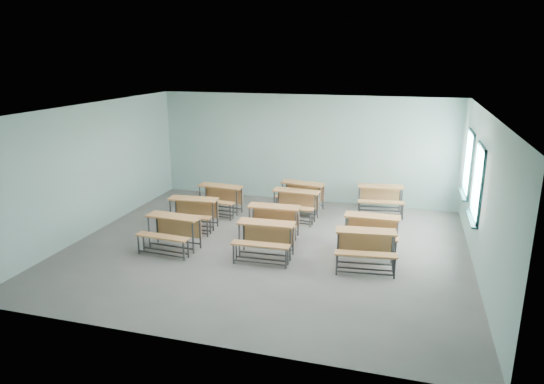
{
  "coord_description": "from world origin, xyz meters",
  "views": [
    {
      "loc": [
        2.99,
        -10.02,
        4.33
      ],
      "look_at": [
        -0.23,
        1.2,
        1.0
      ],
      "focal_mm": 32.0,
      "sensor_mm": 36.0,
      "label": 1
    }
  ],
  "objects": [
    {
      "name": "room",
      "position": [
        0.08,
        0.03,
        1.6
      ],
      "size": [
        9.04,
        8.04,
        3.24
      ],
      "color": "slate",
      "rests_on": "ground"
    },
    {
      "name": "desk_unit_r0c0",
      "position": [
        -2.06,
        -0.69,
        0.53
      ],
      "size": [
        1.31,
        0.92,
        0.78
      ],
      "rotation": [
        0.0,
        0.0,
        -0.07
      ],
      "color": "#C18045",
      "rests_on": "ground"
    },
    {
      "name": "desk_unit_r0c1",
      "position": [
        0.11,
        -0.53,
        0.53
      ],
      "size": [
        1.29,
        0.89,
        0.78
      ],
      "rotation": [
        0.0,
        0.0,
        0.04
      ],
      "color": "#C18045",
      "rests_on": "ground"
    },
    {
      "name": "desk_unit_r0c2",
      "position": [
        2.28,
        -0.44,
        0.53
      ],
      "size": [
        1.34,
        0.98,
        0.78
      ],
      "rotation": [
        0.0,
        0.0,
        0.12
      ],
      "color": "#C18045",
      "rests_on": "ground"
    },
    {
      "name": "desk_unit_r1c0",
      "position": [
        -2.21,
        0.71,
        0.53
      ],
      "size": [
        1.3,
        0.92,
        0.78
      ],
      "rotation": [
        0.0,
        0.0,
        0.07
      ],
      "color": "#C18045",
      "rests_on": "ground"
    },
    {
      "name": "desk_unit_r1c1",
      "position": [
        -0.05,
        0.65,
        0.53
      ],
      "size": [
        1.29,
        0.9,
        0.78
      ],
      "rotation": [
        0.0,
        0.0,
        0.05
      ],
      "color": "#C18045",
      "rests_on": "ground"
    },
    {
      "name": "desk_unit_r1c2",
      "position": [
        2.31,
        0.57,
        0.53
      ],
      "size": [
        1.26,
        0.85,
        0.78
      ],
      "rotation": [
        0.0,
        0.0,
        -0.01
      ],
      "color": "#C18045",
      "rests_on": "ground"
    },
    {
      "name": "desk_unit_r2c0",
      "position": [
        -2.02,
        2.07,
        0.53
      ],
      "size": [
        1.32,
        0.94,
        0.78
      ],
      "rotation": [
        0.0,
        0.0,
        -0.08
      ],
      "color": "#C18045",
      "rests_on": "ground"
    },
    {
      "name": "desk_unit_r2c1",
      "position": [
        0.14,
        2.16,
        0.53
      ],
      "size": [
        1.31,
        0.93,
        0.78
      ],
      "rotation": [
        0.0,
        0.0,
        -0.08
      ],
      "color": "#C18045",
      "rests_on": "ground"
    },
    {
      "name": "desk_unit_r3c1",
      "position": [
        0.13,
        3.01,
        0.53
      ],
      "size": [
        1.35,
        1.0,
        0.78
      ],
      "rotation": [
        0.0,
        0.0,
        -0.13
      ],
      "color": "#C18045",
      "rests_on": "ground"
    },
    {
      "name": "desk_unit_r3c2",
      "position": [
        2.33,
        3.29,
        0.53
      ],
      "size": [
        1.36,
        1.0,
        0.78
      ],
      "rotation": [
        0.0,
        0.0,
        0.14
      ],
      "color": "#C18045",
      "rests_on": "ground"
    }
  ]
}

